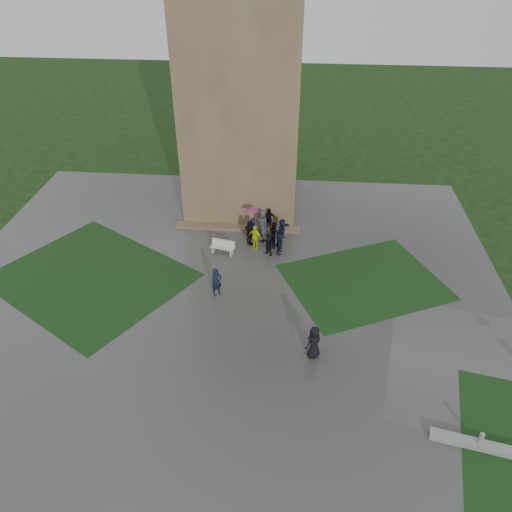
# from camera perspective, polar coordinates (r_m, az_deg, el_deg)

# --- Properties ---
(ground) EXTENTS (120.00, 120.00, 0.00)m
(ground) POSITION_cam_1_polar(r_m,az_deg,el_deg) (27.70, -4.63, -8.35)
(ground) COLOR black
(plaza) EXTENTS (34.00, 34.00, 0.02)m
(plaza) POSITION_cam_1_polar(r_m,az_deg,el_deg) (29.17, -4.03, -5.68)
(plaza) COLOR #3B3B38
(plaza) RESTS_ON ground
(lawn_inset_left) EXTENTS (14.10, 13.46, 0.01)m
(lawn_inset_left) POSITION_cam_1_polar(r_m,az_deg,el_deg) (32.89, -18.34, -2.33)
(lawn_inset_left) COLOR black
(lawn_inset_left) RESTS_ON plaza
(lawn_inset_right) EXTENTS (11.12, 10.15, 0.01)m
(lawn_inset_right) POSITION_cam_1_polar(r_m,az_deg,el_deg) (31.57, 12.24, -2.89)
(lawn_inset_right) COLOR black
(lawn_inset_right) RESTS_ON plaza
(tower) EXTENTS (8.00, 8.00, 18.00)m
(tower) POSITION_cam_1_polar(r_m,az_deg,el_deg) (36.54, -1.55, 18.93)
(tower) COLOR brown
(tower) RESTS_ON ground
(tower_plinth) EXTENTS (9.00, 0.80, 0.22)m
(tower_plinth) POSITION_cam_1_polar(r_m,az_deg,el_deg) (36.04, -2.08, 3.28)
(tower_plinth) COLOR brown
(tower_plinth) RESTS_ON plaza
(bench) EXTENTS (1.70, 0.88, 0.94)m
(bench) POSITION_cam_1_polar(r_m,az_deg,el_deg) (33.28, -3.82, 1.07)
(bench) COLOR silver
(bench) RESTS_ON plaza
(visitor_cluster) EXTENTS (3.31, 4.22, 2.44)m
(visitor_cluster) POSITION_cam_1_polar(r_m,az_deg,el_deg) (33.97, 0.98, 2.91)
(visitor_cluster) COLOR black
(visitor_cluster) RESTS_ON plaza
(pedestrian_mid) EXTENTS (0.80, 0.76, 1.83)m
(pedestrian_mid) POSITION_cam_1_polar(r_m,az_deg,el_deg) (29.43, -4.53, -2.98)
(pedestrian_mid) COLOR black
(pedestrian_mid) RESTS_ON plaza
(pedestrian_near) EXTENTS (1.10, 1.07, 1.87)m
(pedestrian_near) POSITION_cam_1_polar(r_m,az_deg,el_deg) (25.70, 6.63, -9.74)
(pedestrian_near) COLOR black
(pedestrian_near) RESTS_ON plaza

